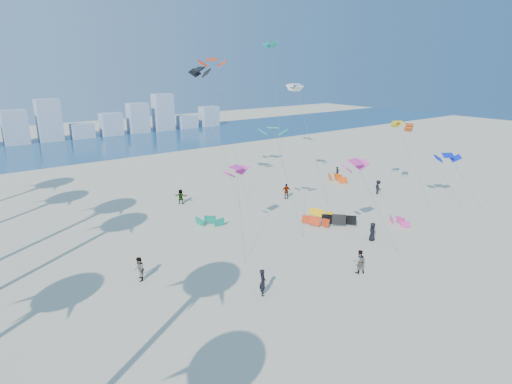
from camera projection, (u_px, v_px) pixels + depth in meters
ground at (387, 343)px, 24.21m from camera, size 220.00×220.00×0.00m
ocean at (57, 149)px, 79.05m from camera, size 220.00×220.00×0.00m
kitesurfer_near at (263, 282)px, 28.98m from camera, size 0.75×0.82×1.88m
kitesurfer_mid at (359, 261)px, 32.08m from camera, size 1.10×1.02×1.82m
kitesurfers_far at (277, 205)px, 45.25m from camera, size 33.79×20.78×1.79m
grounded_kites at (320, 209)px, 45.04m from camera, size 23.96×17.68×1.06m
flying_kites at (301, 99)px, 46.38m from camera, size 28.24×33.57×18.57m
distant_skyline at (36, 127)px, 85.10m from camera, size 85.00×3.00×8.40m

